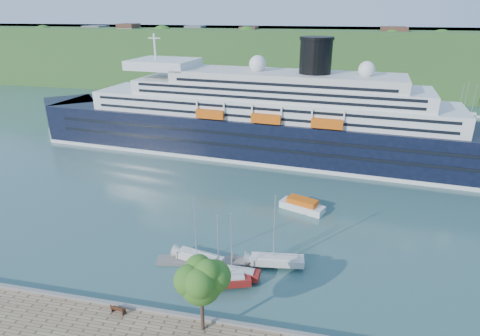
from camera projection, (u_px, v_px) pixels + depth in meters
name	position (u px, v px, depth m)	size (l,w,h in m)	color
ground	(183.00, 322.00, 43.45)	(400.00, 400.00, 0.00)	#315855
far_hillside	(299.00, 58.00, 170.52)	(400.00, 50.00, 24.00)	#355C25
quay_coping	(182.00, 315.00, 42.84)	(220.00, 0.50, 0.30)	slate
cruise_ship	(257.00, 97.00, 89.55)	(117.81, 17.15, 26.45)	black
park_bench	(118.00, 309.00, 43.17)	(1.71, 0.70, 1.10)	#4B2715
promenade_tree	(201.00, 293.00, 39.47)	(5.55, 5.55, 9.19)	#31651A
floating_pontoon	(219.00, 261.00, 53.62)	(16.79, 2.05, 0.37)	slate
sailboat_white_near	(199.00, 234.00, 51.75)	(7.06, 1.96, 9.13)	silver
sailboat_red	(223.00, 254.00, 47.09)	(7.35, 2.04, 9.50)	maroon
sailboat_white_far	(278.00, 234.00, 50.92)	(7.65, 2.13, 9.88)	silver
tender_launch	(302.00, 205.00, 67.23)	(7.51, 2.57, 2.08)	#E1570D
sailboat_extra	(235.00, 249.00, 48.79)	(6.77, 1.88, 8.74)	maroon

